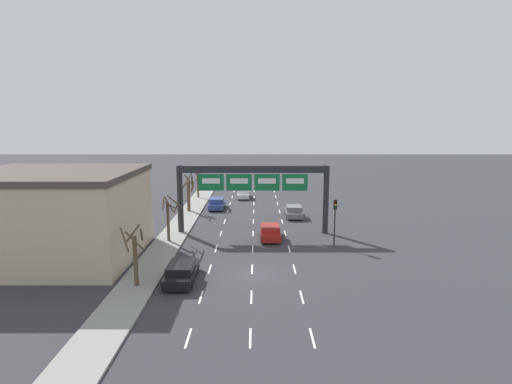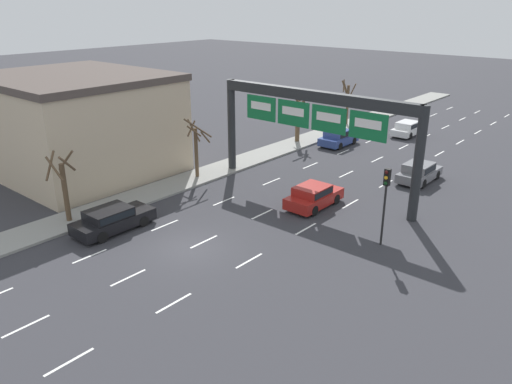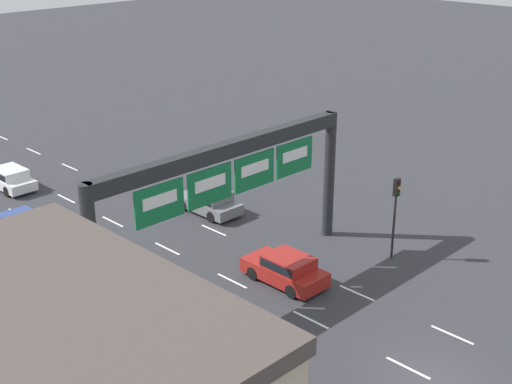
% 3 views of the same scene
% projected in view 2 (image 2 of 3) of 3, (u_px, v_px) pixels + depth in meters
% --- Properties ---
extents(ground_plane, '(220.00, 220.00, 0.00)m').
position_uv_depth(ground_plane, '(190.00, 248.00, 26.65)').
color(ground_plane, '#333338').
extents(sidewalk_left, '(2.80, 110.00, 0.15)m').
position_uv_depth(sidewalk_left, '(104.00, 209.00, 31.47)').
color(sidewalk_left, gray).
rests_on(sidewalk_left, ground_plane).
extents(lane_dashes, '(6.72, 67.00, 0.01)m').
position_uv_depth(lane_dashes, '(328.00, 183.00, 36.23)').
color(lane_dashes, white).
rests_on(lane_dashes, ground_plane).
extents(sign_gantry, '(15.38, 0.70, 6.96)m').
position_uv_depth(sign_gantry, '(313.00, 117.00, 32.68)').
color(sign_gantry, '#232628').
rests_on(sign_gantry, ground_plane).
extents(building_near, '(13.36, 11.68, 7.38)m').
position_uv_depth(building_near, '(77.00, 123.00, 37.79)').
color(building_near, '#C6B293').
rests_on(building_near, ground_plane).
extents(car_red, '(1.94, 4.19, 1.44)m').
position_uv_depth(car_red, '(313.00, 195.00, 31.77)').
color(car_red, maroon).
rests_on(car_red, ground_plane).
extents(car_black, '(1.96, 4.67, 1.39)m').
position_uv_depth(car_black, '(112.00, 218.00, 28.45)').
color(car_black, black).
rests_on(car_black, ground_plane).
extents(car_white, '(1.82, 4.26, 1.39)m').
position_uv_depth(car_white, '(408.00, 128.00, 48.71)').
color(car_white, silver).
rests_on(car_white, ground_plane).
extents(car_grey, '(1.92, 4.12, 1.41)m').
position_uv_depth(car_grey, '(419.00, 172.00, 36.26)').
color(car_grey, slate).
rests_on(car_grey, ground_plane).
extents(car_blue, '(1.98, 4.02, 1.48)m').
position_uv_depth(car_blue, '(338.00, 137.00, 45.31)').
color(car_blue, navy).
rests_on(car_blue, ground_plane).
extents(traffic_light_near_gantry, '(0.30, 0.35, 4.32)m').
position_uv_depth(traffic_light_near_gantry, '(386.00, 191.00, 25.94)').
color(traffic_light_near_gantry, black).
rests_on(traffic_light_near_gantry, ground_plane).
extents(tree_bare_closest, '(1.83, 1.85, 4.77)m').
position_uv_depth(tree_bare_closest, '(299.00, 116.00, 45.56)').
color(tree_bare_closest, brown).
rests_on(tree_bare_closest, sidewalk_left).
extents(tree_bare_second, '(1.45, 1.45, 4.60)m').
position_uv_depth(tree_bare_second, '(347.00, 101.00, 51.96)').
color(tree_bare_second, brown).
rests_on(tree_bare_second, sidewalk_left).
extents(tree_bare_third, '(1.74, 1.78, 4.21)m').
position_uv_depth(tree_bare_third, '(64.00, 185.00, 28.89)').
color(tree_bare_third, brown).
rests_on(tree_bare_third, sidewalk_left).
extents(tree_bare_furthest, '(1.86, 2.43, 4.64)m').
position_uv_depth(tree_bare_furthest, '(197.00, 146.00, 36.15)').
color(tree_bare_furthest, brown).
rests_on(tree_bare_furthest, sidewalk_left).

